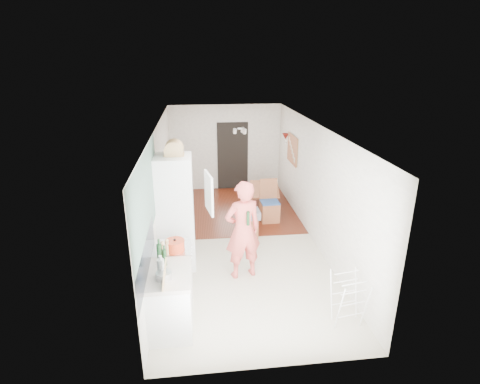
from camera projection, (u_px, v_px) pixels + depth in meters
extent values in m
cube|color=#BFB5A0|center=(240.00, 242.00, 8.09)|extent=(3.20, 7.00, 0.01)
cube|color=maroon|center=(231.00, 209.00, 9.81)|extent=(3.20, 3.30, 0.01)
cube|color=slate|center=(146.00, 198.00, 5.42)|extent=(0.02, 3.00, 1.30)
cube|color=black|center=(146.00, 259.00, 5.14)|extent=(0.02, 1.90, 0.50)
cube|color=black|center=(233.00, 156.00, 11.02)|extent=(0.90, 0.04, 2.00)
cube|color=white|center=(171.00, 302.00, 5.42)|extent=(0.60, 0.90, 0.86)
cube|color=beige|center=(169.00, 274.00, 5.26)|extent=(0.62, 0.92, 0.06)
cube|color=white|center=(173.00, 273.00, 6.12)|extent=(0.60, 0.60, 0.88)
cube|color=silver|center=(172.00, 248.00, 5.96)|extent=(0.60, 0.60, 0.04)
cube|color=white|center=(176.00, 213.00, 6.86)|extent=(0.66, 0.66, 2.15)
cube|color=white|center=(209.00, 193.00, 6.48)|extent=(0.14, 0.56, 0.70)
cube|color=white|center=(192.00, 188.00, 6.73)|extent=(0.02, 0.52, 0.66)
cube|color=tan|center=(293.00, 149.00, 9.50)|extent=(0.03, 0.90, 0.70)
cube|color=#AF5C39|center=(292.00, 149.00, 9.50)|extent=(0.00, 0.94, 0.74)
cone|color=maroon|center=(285.00, 136.00, 10.04)|extent=(0.18, 0.18, 0.16)
imported|color=#DE554E|center=(243.00, 222.00, 6.50)|extent=(0.88, 0.69, 2.14)
imported|color=#AF5C39|center=(265.00, 198.00, 9.97)|extent=(0.84, 1.27, 0.41)
cube|color=slate|center=(251.00, 214.00, 8.16)|extent=(0.40, 0.40, 0.17)
cylinder|color=red|center=(175.00, 245.00, 5.82)|extent=(0.33, 0.33, 0.18)
cylinder|color=silver|center=(164.00, 276.00, 5.09)|extent=(0.26, 0.26, 0.11)
cylinder|color=#1A3D1D|center=(248.00, 218.00, 6.33)|extent=(0.05, 0.05, 0.25)
cylinder|color=#1A3D1D|center=(160.00, 255.00, 5.40)|extent=(0.09, 0.09, 0.33)
cylinder|color=#1A3D1D|center=(165.00, 257.00, 5.39)|extent=(0.07, 0.07, 0.26)
cylinder|color=beige|center=(161.00, 267.00, 5.15)|extent=(0.12, 0.12, 0.24)
cylinder|color=#DCAE74|center=(167.00, 248.00, 5.71)|extent=(0.07, 0.07, 0.20)
cylinder|color=#DCAE74|center=(163.00, 251.00, 5.60)|extent=(0.06, 0.06, 0.22)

